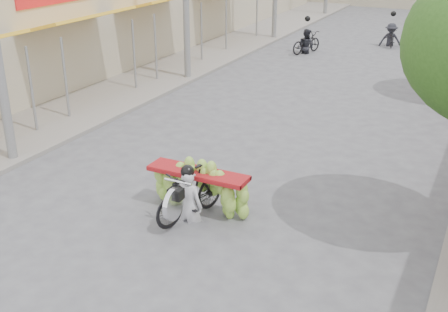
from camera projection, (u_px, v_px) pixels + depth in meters
The scene contains 6 objects.
ground at pixel (114, 277), 9.74m from camera, with size 120.00×120.00×0.00m, color #57575C.
sidewalk_left at pixel (190, 58), 24.97m from camera, with size 4.00×60.00×0.12m, color gray.
banana_motorbike at pixel (193, 186), 11.52m from camera, with size 2.20×1.99×2.04m.
bg_motorbike_a at pixel (306, 37), 25.93m from camera, with size 1.22×1.87×1.95m.
bg_motorbike_b at pixel (392, 29), 27.25m from camera, with size 1.17×1.64×1.95m.
bg_motorbike_c at pixel (442, 15), 31.59m from camera, with size 1.08×1.71×1.95m.
Camera 1 is at (5.35, -6.45, 5.72)m, focal length 45.00 mm.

